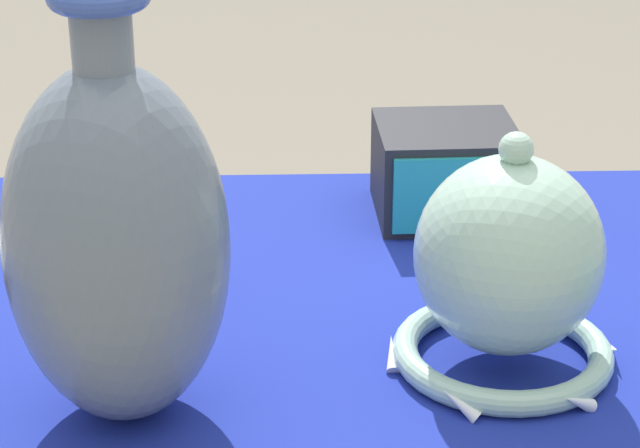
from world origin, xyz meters
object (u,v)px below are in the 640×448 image
vase_tall_bulbous (117,242)px  pot_squat_rose (156,256)px  mosaic_tile_box (445,171)px  vase_dome_bell (508,270)px

vase_tall_bulbous → pot_squat_rose: bearing=89.7°
mosaic_tile_box → vase_dome_bell: bearing=-90.0°
vase_tall_bulbous → vase_dome_bell: (0.31, 0.06, -0.06)m
mosaic_tile_box → pot_squat_rose: 0.33m
vase_dome_bell → pot_squat_rose: bearing=150.6°
vase_tall_bulbous → mosaic_tile_box: (0.30, 0.38, -0.10)m
vase_dome_bell → pot_squat_rose: 0.36m
vase_dome_bell → mosaic_tile_box: (-0.01, 0.32, -0.04)m
vase_dome_bell → pot_squat_rose: vase_dome_bell is taller
vase_tall_bulbous → mosaic_tile_box: bearing=52.1°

